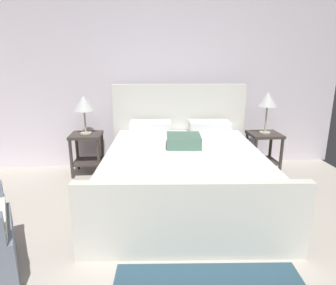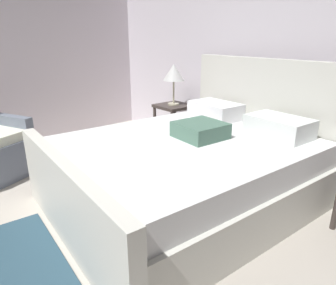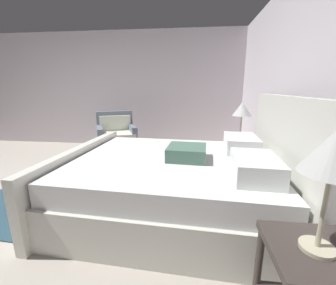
% 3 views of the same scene
% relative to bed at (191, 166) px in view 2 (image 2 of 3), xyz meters
% --- Properties ---
extents(wall_back, '(5.49, 0.12, 2.61)m').
position_rel_bed_xyz_m(wall_back, '(-0.18, 1.29, 0.96)').
color(wall_back, silver).
rests_on(wall_back, ground).
extents(bed, '(2.08, 2.41, 1.29)m').
position_rel_bed_xyz_m(bed, '(0.00, 0.00, 0.00)').
color(bed, silver).
rests_on(bed, ground).
extents(nightstand_left, '(0.44, 0.44, 0.60)m').
position_rel_bed_xyz_m(nightstand_left, '(-1.29, 0.91, 0.05)').
color(nightstand_left, '#39302C').
rests_on(nightstand_left, ground).
extents(table_lamp_left, '(0.29, 0.29, 0.55)m').
position_rel_bed_xyz_m(table_lamp_left, '(-1.29, 0.91, 0.68)').
color(table_lamp_left, '#B7B293').
rests_on(table_lamp_left, nightstand_left).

